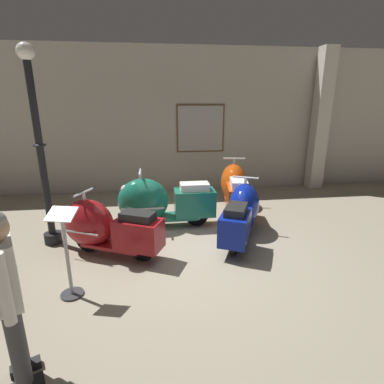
{
  "coord_description": "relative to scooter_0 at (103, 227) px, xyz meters",
  "views": [
    {
      "loc": [
        -0.53,
        -4.21,
        2.32
      ],
      "look_at": [
        0.14,
        1.05,
        0.7
      ],
      "focal_mm": 28.08,
      "sensor_mm": 36.0,
      "label": 1
    }
  ],
  "objects": [
    {
      "name": "ground_plane",
      "position": [
        1.34,
        -0.19,
        -0.46
      ],
      "size": [
        60.0,
        60.0,
        0.0
      ],
      "primitive_type": "plane",
      "color": "gray"
    },
    {
      "name": "showroom_back_wall",
      "position": [
        1.48,
        3.54,
        1.35
      ],
      "size": [
        18.0,
        0.63,
        3.61
      ],
      "color": "#ADA89E",
      "rests_on": "ground"
    },
    {
      "name": "scooter_0",
      "position": [
        0.0,
        0.0,
        0.0
      ],
      "size": [
        1.68,
        1.12,
        1.0
      ],
      "rotation": [
        0.0,
        0.0,
        2.7
      ],
      "color": "black",
      "rests_on": "ground"
    },
    {
      "name": "scooter_1",
      "position": [
        0.88,
        0.94,
        0.05
      ],
      "size": [
        1.81,
        0.58,
        1.1
      ],
      "rotation": [
        0.0,
        0.0,
        -3.14
      ],
      "color": "black",
      "rests_on": "ground"
    },
    {
      "name": "scooter_2",
      "position": [
        2.29,
        0.35,
        0.01
      ],
      "size": [
        1.15,
        1.72,
        1.02
      ],
      "rotation": [
        0.0,
        0.0,
        1.13
      ],
      "color": "black",
      "rests_on": "ground"
    },
    {
      "name": "scooter_3",
      "position": [
        2.54,
        1.76,
        0.04
      ],
      "size": [
        0.78,
        1.85,
        1.09
      ],
      "rotation": [
        0.0,
        0.0,
        1.41
      ],
      "color": "black",
      "rests_on": "ground"
    },
    {
      "name": "lamppost",
      "position": [
        -0.93,
        0.5,
        1.11
      ],
      "size": [
        0.28,
        0.28,
        3.11
      ],
      "color": "black",
      "rests_on": "ground"
    },
    {
      "name": "visitor_0",
      "position": [
        -0.36,
        -2.22,
        0.45
      ],
      "size": [
        0.36,
        0.49,
        1.57
      ],
      "rotation": [
        0.0,
        0.0,
        0.44
      ],
      "color": "black",
      "rests_on": "ground"
    },
    {
      "name": "info_stanchion",
      "position": [
        -0.26,
        -1.03,
        0.02
      ],
      "size": [
        0.36,
        0.3,
        1.14
      ],
      "color": "#333338",
      "rests_on": "ground"
    }
  ]
}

